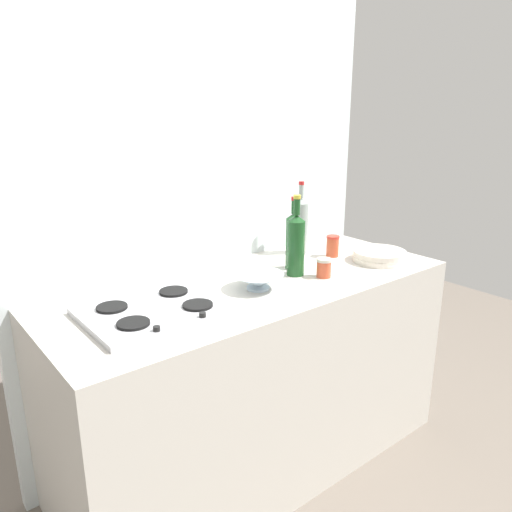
# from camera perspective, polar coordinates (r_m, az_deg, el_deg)

# --- Properties ---
(ground_plane) EXTENTS (6.00, 6.00, 0.00)m
(ground_plane) POSITION_cam_1_polar(r_m,az_deg,el_deg) (2.57, -0.00, -22.27)
(ground_plane) COLOR #6B6056
(ground_plane) RESTS_ON ground
(counter_block) EXTENTS (1.80, 0.70, 0.90)m
(counter_block) POSITION_cam_1_polar(r_m,az_deg,el_deg) (2.32, -0.00, -13.61)
(counter_block) COLOR beige
(counter_block) RESTS_ON ground
(backsplash_panel) EXTENTS (1.90, 0.06, 2.49)m
(backsplash_panel) POSITION_cam_1_polar(r_m,az_deg,el_deg) (2.33, -5.89, 7.40)
(backsplash_panel) COLOR silver
(backsplash_panel) RESTS_ON ground
(stovetop_hob) EXTENTS (0.51, 0.39, 0.04)m
(stovetop_hob) POSITION_cam_1_polar(r_m,az_deg,el_deg) (1.85, -11.48, -6.10)
(stovetop_hob) COLOR #B2B2B7
(stovetop_hob) RESTS_ON counter_block
(plate_stack) EXTENTS (0.26, 0.26, 0.05)m
(plate_stack) POSITION_cam_1_polar(r_m,az_deg,el_deg) (2.48, 13.97, 0.01)
(plate_stack) COLOR silver
(plate_stack) RESTS_ON counter_block
(wine_bottle_leftmost) EXTENTS (0.07, 0.07, 0.34)m
(wine_bottle_leftmost) POSITION_cam_1_polar(r_m,az_deg,el_deg) (2.28, 4.26, 1.81)
(wine_bottle_leftmost) COLOR #19471E
(wine_bottle_leftmost) RESTS_ON counter_block
(wine_bottle_mid_left) EXTENTS (0.08, 0.08, 0.36)m
(wine_bottle_mid_left) POSITION_cam_1_polar(r_m,az_deg,el_deg) (2.19, 4.61, 1.43)
(wine_bottle_mid_left) COLOR #19471E
(wine_bottle_mid_left) RESTS_ON counter_block
(wine_bottle_mid_right) EXTENTS (0.07, 0.07, 0.37)m
(wine_bottle_mid_right) POSITION_cam_1_polar(r_m,az_deg,el_deg) (2.53, 5.11, 3.61)
(wine_bottle_mid_right) COLOR gray
(wine_bottle_mid_right) RESTS_ON counter_block
(mixing_bowl) EXTENTS (0.21, 0.21, 0.07)m
(mixing_bowl) POSITION_cam_1_polar(r_m,az_deg,el_deg) (2.04, 0.26, -2.84)
(mixing_bowl) COLOR silver
(mixing_bowl) RESTS_ON counter_block
(condiment_jar_front) EXTENTS (0.07, 0.07, 0.08)m
(condiment_jar_front) POSITION_cam_1_polar(r_m,az_deg,el_deg) (2.20, 7.80, -1.34)
(condiment_jar_front) COLOR #C64C2D
(condiment_jar_front) RESTS_ON counter_block
(condiment_jar_rear) EXTENTS (0.07, 0.07, 0.11)m
(condiment_jar_rear) POSITION_cam_1_polar(r_m,az_deg,el_deg) (2.51, 8.78, 1.14)
(condiment_jar_rear) COLOR #C64C2D
(condiment_jar_rear) RESTS_ON counter_block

